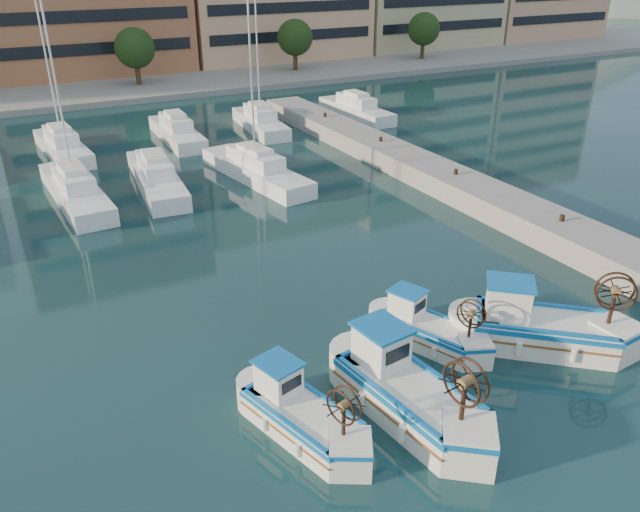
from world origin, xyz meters
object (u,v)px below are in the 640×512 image
Objects in this scene: fishing_boat_a at (300,413)px; fishing_boat_c at (427,328)px; fishing_boat_d at (540,326)px; fishing_boat_b at (406,390)px.

fishing_boat_a is 1.07× the size of fishing_boat_c.
fishing_boat_c is at bearing 99.29° from fishing_boat_d.
fishing_boat_a is at bearing 130.30° from fishing_boat_d.
fishing_boat_b is 1.33× the size of fishing_boat_c.
fishing_boat_a is 3.33m from fishing_boat_b.
fishing_boat_b is at bearing 137.01° from fishing_boat_d.
fishing_boat_c is (6.18, 2.03, -0.05)m from fishing_boat_a.
fishing_boat_d reaches higher than fishing_boat_a.
fishing_boat_a is at bearing 176.37° from fishing_boat_c.
fishing_boat_d is at bearing -0.89° from fishing_boat_b.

